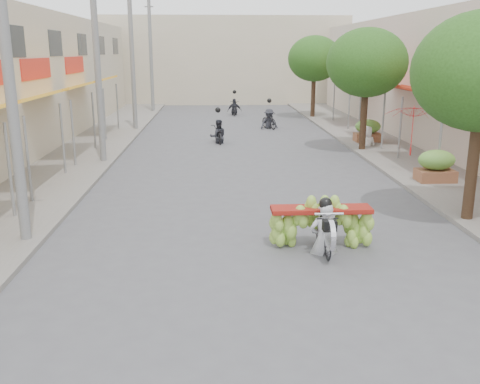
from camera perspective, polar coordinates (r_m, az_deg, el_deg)
name	(u,v)px	position (r m, az deg, el deg)	size (l,w,h in m)	color
ground	(275,296)	(9.84, 3.77, -10.99)	(120.00, 120.00, 0.00)	#515055
sidewalk_left	(81,149)	(24.89, -16.62, 4.45)	(4.00, 60.00, 0.12)	slate
sidewalk_right	(390,146)	(25.48, 15.74, 4.74)	(4.00, 60.00, 0.12)	slate
far_building	(225,60)	(46.82, -1.56, 13.87)	(20.00, 6.00, 7.00)	#C3B59A
utility_pole_near	(7,63)	(12.57, -23.57, 12.48)	(0.60, 0.24, 8.00)	slate
utility_pole_mid	(97,58)	(21.24, -15.02, 13.66)	(0.60, 0.24, 8.00)	slate
utility_pole_far	(132,56)	(30.11, -11.44, 14.07)	(0.60, 0.24, 8.00)	slate
utility_pole_back	(151,55)	(39.04, -9.49, 14.26)	(0.60, 0.24, 8.00)	slate
street_tree_mid	(367,63)	(23.70, 13.38, 13.24)	(3.40, 3.40, 5.25)	#3A2719
street_tree_far	(314,59)	(35.40, 7.94, 13.89)	(3.40, 3.40, 5.25)	#3A2719
produce_crate_mid	(436,163)	(18.65, 20.21, 2.88)	(1.20, 0.88, 1.16)	brown
produce_crate_far	(368,129)	(26.08, 13.48, 6.57)	(1.20, 0.88, 1.16)	brown
banana_motorbike	(323,220)	(11.82, 8.83, -2.92)	(2.22, 1.79, 2.14)	black
market_umbrella	(414,105)	(19.45, 18.10, 8.82)	(2.54, 2.54, 1.77)	red
pedestrian	(368,126)	(24.88, 13.45, 6.87)	(0.92, 0.60, 1.77)	white
bg_motorbike_a	(218,127)	(25.59, -2.36, 6.93)	(0.86, 1.54, 1.95)	black
bg_motorbike_b	(269,113)	(30.45, 3.13, 8.36)	(1.19, 1.64, 1.95)	black
bg_motorbike_c	(234,104)	(36.93, -0.59, 9.42)	(0.98, 1.64, 1.95)	black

